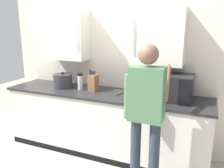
# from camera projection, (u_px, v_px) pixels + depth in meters

# --- Properties ---
(back_wall_tiled) EXTENTS (3.53, 0.44, 2.88)m
(back_wall_tiled) POSITION_uv_depth(u_px,v_px,m) (113.00, 49.00, 3.42)
(back_wall_tiled) COLOR beige
(back_wall_tiled) RESTS_ON ground_plane
(counter_unit) EXTENTS (2.97, 0.69, 0.91)m
(counter_unit) POSITION_uv_depth(u_px,v_px,m) (104.00, 122.00, 3.37)
(counter_unit) COLOR beige
(counter_unit) RESTS_ON ground_plane
(microwave_oven) EXTENTS (0.62, 0.79, 0.33)m
(microwave_oven) POSITION_uv_depth(u_px,v_px,m) (168.00, 87.00, 2.92)
(microwave_oven) COLOR black
(microwave_oven) RESTS_ON counter_unit
(wooden_spoon) EXTENTS (0.20, 0.23, 0.02)m
(wooden_spoon) POSITION_uv_depth(u_px,v_px,m) (124.00, 94.00, 3.14)
(wooden_spoon) COLOR brown
(wooden_spoon) RESTS_ON counter_unit
(stock_pot) EXTENTS (0.39, 0.29, 0.24)m
(stock_pot) POSITION_uv_depth(u_px,v_px,m) (63.00, 81.00, 3.52)
(stock_pot) COLOR #2D2D33
(stock_pot) RESTS_ON counter_unit
(thermos_flask) EXTENTS (0.08, 0.08, 0.25)m
(thermos_flask) POSITION_uv_depth(u_px,v_px,m) (80.00, 82.00, 3.39)
(thermos_flask) COLOR #B7BABF
(thermos_flask) RESTS_ON counter_unit
(knife_block) EXTENTS (0.11, 0.15, 0.32)m
(knife_block) POSITION_uv_depth(u_px,v_px,m) (93.00, 83.00, 3.33)
(knife_block) COLOR brown
(knife_block) RESTS_ON counter_unit
(person_figure) EXTENTS (0.44, 0.56, 1.67)m
(person_figure) POSITION_uv_depth(u_px,v_px,m) (146.00, 111.00, 2.30)
(person_figure) COLOR #282D3D
(person_figure) RESTS_ON ground_plane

